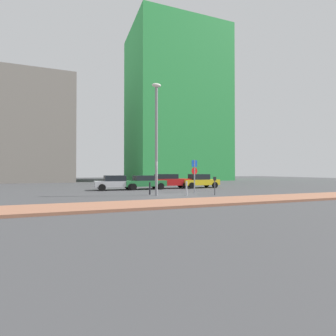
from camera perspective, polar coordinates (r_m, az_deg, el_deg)
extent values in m
plane|color=#424244|center=(19.45, 0.61, -6.02)|extent=(120.00, 120.00, 0.00)
cube|color=#9E664C|center=(14.85, 7.93, -7.39)|extent=(40.00, 3.11, 0.14)
cube|color=#B7BABF|center=(25.23, -11.51, -3.44)|extent=(3.96, 1.82, 0.55)
cube|color=black|center=(25.20, -11.68, -2.22)|extent=(1.99, 1.63, 0.53)
cylinder|color=black|center=(26.31, -8.89, -3.94)|extent=(0.65, 0.24, 0.64)
cylinder|color=black|center=(24.63, -8.16, -4.16)|extent=(0.65, 0.24, 0.64)
cylinder|color=black|center=(25.95, -14.69, -3.97)|extent=(0.65, 0.24, 0.64)
cylinder|color=black|center=(24.25, -14.36, -4.20)|extent=(0.65, 0.24, 0.64)
cube|color=#237238|center=(25.82, -5.17, -3.38)|extent=(4.17, 1.84, 0.56)
cube|color=black|center=(25.77, -5.45, -2.21)|extent=(1.89, 1.62, 0.50)
cylinder|color=black|center=(27.09, -2.91, -3.85)|extent=(0.65, 0.24, 0.64)
cylinder|color=black|center=(25.52, -1.59, -4.05)|extent=(0.65, 0.24, 0.64)
cylinder|color=black|center=(26.25, -8.65, -3.95)|extent=(0.65, 0.24, 0.64)
cylinder|color=black|center=(24.63, -7.67, -4.16)|extent=(0.65, 0.24, 0.64)
cube|color=red|center=(27.20, 0.35, -3.11)|extent=(4.50, 2.00, 0.69)
cube|color=black|center=(27.08, -0.41, -1.87)|extent=(2.35, 1.70, 0.49)
cylinder|color=black|center=(28.47, 2.74, -3.70)|extent=(0.66, 0.27, 0.64)
cylinder|color=black|center=(26.91, 3.91, -3.87)|extent=(0.66, 0.27, 0.64)
cylinder|color=black|center=(27.63, -3.11, -3.79)|extent=(0.66, 0.27, 0.64)
cylinder|color=black|center=(26.02, -2.27, -3.98)|extent=(0.66, 0.27, 0.64)
cube|color=gold|center=(28.27, 6.95, -3.13)|extent=(4.21, 1.87, 0.58)
cube|color=black|center=(28.23, 6.84, -1.95)|extent=(1.92, 1.66, 0.59)
cylinder|color=black|center=(29.75, 8.49, -3.57)|extent=(0.65, 0.24, 0.64)
cylinder|color=black|center=(28.28, 10.32, -3.71)|extent=(0.65, 0.24, 0.64)
cylinder|color=black|center=(28.39, 3.60, -3.71)|extent=(0.65, 0.24, 0.64)
cylinder|color=black|center=(26.84, 5.26, -3.88)|extent=(0.65, 0.24, 0.64)
cylinder|color=gray|center=(21.72, 5.86, -1.83)|extent=(0.10, 0.10, 2.75)
cube|color=#1447B7|center=(21.73, 5.86, 1.00)|extent=(0.55, 0.16, 0.55)
cylinder|color=red|center=(21.72, 5.86, -0.65)|extent=(0.59, 0.16, 0.60)
cylinder|color=#4C4C51|center=(19.89, 10.28, -4.31)|extent=(0.08, 0.08, 1.10)
cube|color=black|center=(19.86, 10.28, -2.32)|extent=(0.18, 0.14, 0.28)
cylinder|color=gray|center=(19.17, -2.58, 5.91)|extent=(0.20, 0.20, 8.02)
ellipsoid|color=silver|center=(20.08, -2.57, 17.79)|extent=(0.70, 0.36, 0.30)
cylinder|color=#B7B7BC|center=(19.07, 4.11, -4.52)|extent=(0.13, 0.13, 1.06)
cylinder|color=black|center=(19.93, -4.04, -4.53)|extent=(0.12, 0.12, 0.95)
cube|color=green|center=(56.57, 1.59, 13.43)|extent=(18.67, 16.28, 31.29)
cube|color=gray|center=(52.11, -28.38, 7.18)|extent=(15.46, 15.00, 17.78)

